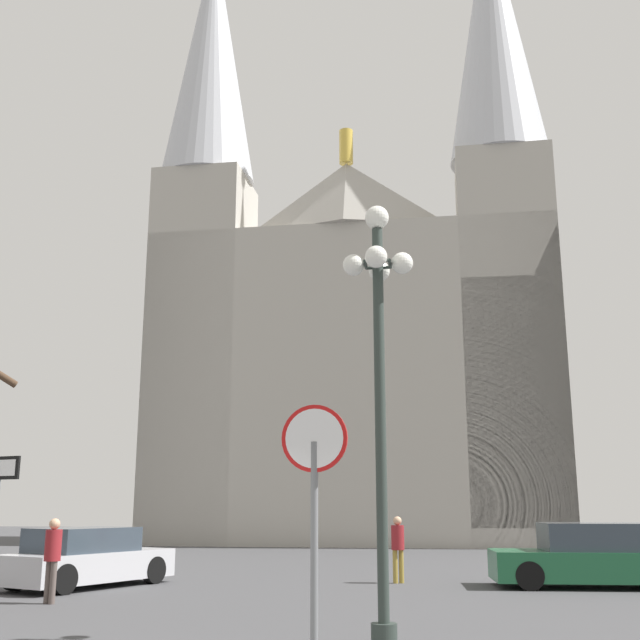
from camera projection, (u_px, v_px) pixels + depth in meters
cathedral at (355, 325)px, 41.34m from camera, size 20.48×11.02×34.84m
stop_sign at (314, 492)px, 8.17m from camera, size 0.71×0.10×2.91m
street_lamp at (379, 354)px, 11.61m from camera, size 1.07×1.07×6.35m
parked_car_near_silver at (87, 559)px, 18.42m from camera, size 3.19×4.48×1.35m
parked_car_far_green at (591, 557)px, 18.38m from camera, size 4.51×2.05×1.45m
pedestrian_walking at (398, 543)px, 19.47m from camera, size 0.32×0.32×1.59m
pedestrian_standing at (53, 552)px, 15.49m from camera, size 0.32×0.32×1.61m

